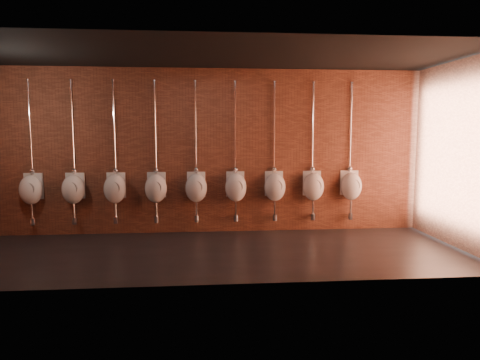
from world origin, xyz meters
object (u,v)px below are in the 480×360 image
object	(u,v)px
urinal_5	(236,187)
urinal_6	(275,186)
urinal_1	(73,189)
urinal_8	(351,185)
urinal_4	(196,187)
urinal_2	(115,188)
urinal_0	(31,189)
urinal_7	(313,186)
urinal_3	(156,188)

from	to	relation	value
urinal_5	urinal_6	bearing A→B (deg)	0.00
urinal_1	urinal_8	bearing A→B (deg)	0.00
urinal_4	urinal_6	bearing A→B (deg)	0.00
urinal_2	urinal_6	size ratio (longest dim) A/B	1.00
urinal_5	urinal_8	size ratio (longest dim) A/B	1.00
urinal_0	urinal_2	xyz separation A→B (m)	(1.54, 0.00, 0.00)
urinal_4	urinal_6	size ratio (longest dim) A/B	1.00
urinal_0	urinal_8	size ratio (longest dim) A/B	1.00
urinal_6	urinal_7	distance (m)	0.77
urinal_0	urinal_8	world-z (taller)	same
urinal_4	urinal_8	bearing A→B (deg)	0.00
urinal_5	urinal_6	distance (m)	0.77
urinal_4	urinal_2	bearing A→B (deg)	180.00
urinal_0	urinal_1	bearing A→B (deg)	0.00
urinal_1	urinal_0	bearing A→B (deg)	180.00
urinal_2	urinal_7	xyz separation A→B (m)	(3.85, 0.00, 0.00)
urinal_3	urinal_6	xyz separation A→B (m)	(2.31, 0.00, 0.00)
urinal_3	urinal_1	bearing A→B (deg)	180.00
urinal_1	urinal_4	distance (m)	2.31
urinal_3	urinal_8	distance (m)	3.85
urinal_0	urinal_7	size ratio (longest dim) A/B	1.00
urinal_6	urinal_2	bearing A→B (deg)	180.00
urinal_1	urinal_3	size ratio (longest dim) A/B	1.00
urinal_2	urinal_3	bearing A→B (deg)	0.00
urinal_2	urinal_4	size ratio (longest dim) A/B	1.00
urinal_3	urinal_7	bearing A→B (deg)	0.00
urinal_8	urinal_0	bearing A→B (deg)	180.00
urinal_1	urinal_5	world-z (taller)	same
urinal_5	urinal_1	bearing A→B (deg)	180.00
urinal_3	urinal_4	size ratio (longest dim) A/B	1.00
urinal_6	urinal_5	bearing A→B (deg)	180.00
urinal_3	urinal_8	size ratio (longest dim) A/B	1.00
urinal_1	urinal_5	size ratio (longest dim) A/B	1.00
urinal_1	urinal_2	world-z (taller)	same
urinal_2	urinal_8	world-z (taller)	same
urinal_6	urinal_7	size ratio (longest dim) A/B	1.00
urinal_6	urinal_7	bearing A→B (deg)	0.00
urinal_0	urinal_4	distance (m)	3.08
urinal_3	urinal_8	xyz separation A→B (m)	(3.85, 0.00, 0.00)
urinal_5	urinal_2	bearing A→B (deg)	180.00
urinal_0	urinal_3	xyz separation A→B (m)	(2.31, 0.00, 0.00)
urinal_1	urinal_7	bearing A→B (deg)	0.00
urinal_8	urinal_6	bearing A→B (deg)	180.00
urinal_8	urinal_3	bearing A→B (deg)	180.00
urinal_2	urinal_3	xyz separation A→B (m)	(0.77, 0.00, 0.00)
urinal_2	urinal_6	bearing A→B (deg)	0.00
urinal_0	urinal_1	xyz separation A→B (m)	(0.77, 0.00, 0.00)
urinal_3	urinal_5	xyz separation A→B (m)	(1.54, 0.00, 0.00)
urinal_3	urinal_4	xyz separation A→B (m)	(0.77, 0.00, 0.00)
urinal_4	urinal_7	distance (m)	2.31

